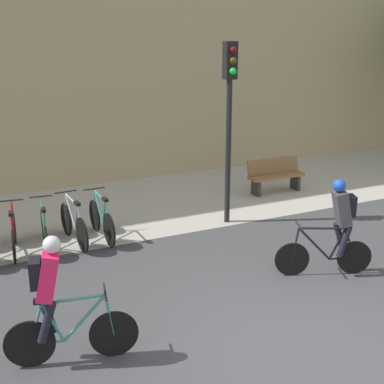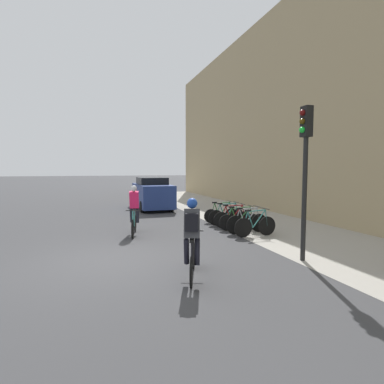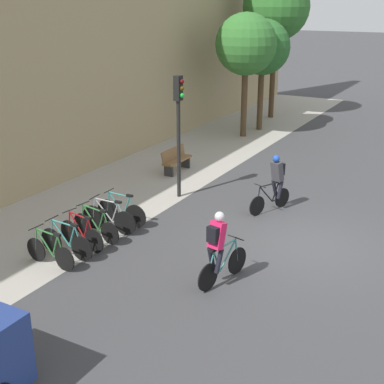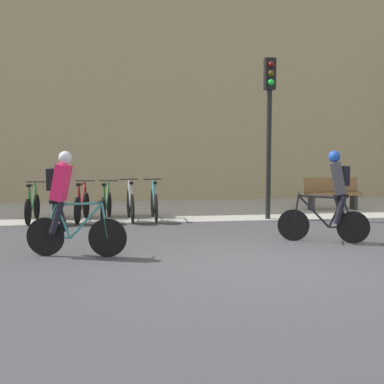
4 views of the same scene
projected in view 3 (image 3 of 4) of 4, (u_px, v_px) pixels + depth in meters
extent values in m
plane|color=#3D3D3F|center=(305.00, 245.00, 14.04)|extent=(200.00, 200.00, 0.00)
cube|color=#A39E93|center=(101.00, 200.00, 17.12)|extent=(44.00, 4.50, 0.01)
cube|color=tan|center=(24.00, 21.00, 16.44)|extent=(44.00, 0.60, 10.89)
cylinder|color=black|center=(237.00, 261.00, 12.48)|extent=(0.64, 0.18, 0.65)
cylinder|color=black|center=(208.00, 277.00, 11.74)|extent=(0.64, 0.18, 0.65)
cylinder|color=teal|center=(228.00, 255.00, 12.13)|extent=(0.58, 0.17, 0.62)
cylinder|color=teal|center=(217.00, 262.00, 11.86)|extent=(0.27, 0.10, 0.58)
cylinder|color=teal|center=(225.00, 245.00, 11.96)|extent=(0.78, 0.21, 0.07)
cylinder|color=teal|center=(214.00, 274.00, 11.89)|extent=(0.42, 0.12, 0.05)
cylinder|color=teal|center=(211.00, 265.00, 11.71)|extent=(0.22, 0.08, 0.56)
cylinder|color=teal|center=(236.00, 250.00, 12.36)|extent=(0.13, 0.06, 0.59)
cylinder|color=black|center=(236.00, 238.00, 12.21)|extent=(0.13, 0.46, 0.03)
cube|color=black|center=(214.00, 250.00, 11.67)|extent=(0.21, 0.12, 0.06)
cube|color=#EA1E56|center=(217.00, 235.00, 11.63)|extent=(0.38, 0.38, 0.63)
sphere|color=silver|center=(220.00, 217.00, 11.55)|extent=(0.26, 0.26, 0.22)
cylinder|color=black|center=(219.00, 261.00, 11.72)|extent=(0.29, 0.17, 0.56)
cylinder|color=black|center=(211.00, 258.00, 11.86)|extent=(0.26, 0.16, 0.56)
cube|color=black|center=(213.00, 235.00, 11.51)|extent=(0.19, 0.28, 0.36)
cylinder|color=black|center=(257.00, 206.00, 15.84)|extent=(0.58, 0.26, 0.61)
cylinder|color=black|center=(282.00, 198.00, 16.50)|extent=(0.58, 0.26, 0.61)
cylinder|color=black|center=(266.00, 194.00, 15.96)|extent=(0.58, 0.26, 0.62)
cylinder|color=black|center=(276.00, 192.00, 16.21)|extent=(0.28, 0.14, 0.58)
cylinder|color=black|center=(269.00, 185.00, 15.94)|extent=(0.78, 0.34, 0.07)
cylinder|color=black|center=(277.00, 200.00, 16.37)|extent=(0.43, 0.19, 0.05)
cylinder|color=black|center=(280.00, 190.00, 16.34)|extent=(0.23, 0.11, 0.56)
cylinder|color=black|center=(258.00, 197.00, 15.76)|extent=(0.13, 0.08, 0.59)
cylinder|color=black|center=(260.00, 186.00, 15.68)|extent=(0.19, 0.44, 0.03)
cube|color=black|center=(279.00, 181.00, 16.18)|extent=(0.22, 0.15, 0.06)
cube|color=#3D3D42|center=(277.00, 171.00, 16.01)|extent=(0.42, 0.42, 0.63)
sphere|color=#1E47AD|center=(276.00, 159.00, 15.82)|extent=(0.29, 0.29, 0.22)
cylinder|color=black|center=(275.00, 188.00, 16.31)|extent=(0.30, 0.20, 0.56)
cylinder|color=black|center=(280.00, 190.00, 16.15)|extent=(0.26, 0.19, 0.56)
cube|color=black|center=(280.00, 169.00, 16.07)|extent=(0.23, 0.29, 0.36)
cylinder|color=black|center=(36.00, 250.00, 13.08)|extent=(0.07, 0.61, 0.61)
cylinder|color=black|center=(65.00, 259.00, 12.60)|extent=(0.07, 0.61, 0.61)
cylinder|color=#2D6B33|center=(45.00, 242.00, 12.82)|extent=(0.07, 0.53, 0.62)
cylinder|color=#2D6B33|center=(55.00, 246.00, 12.65)|extent=(0.05, 0.25, 0.58)
cylinder|color=#2D6B33|center=(47.00, 232.00, 12.67)|extent=(0.08, 0.71, 0.07)
cylinder|color=#2D6B33|center=(59.00, 257.00, 12.70)|extent=(0.05, 0.38, 0.05)
cylinder|color=#2D6B33|center=(61.00, 248.00, 12.55)|extent=(0.04, 0.20, 0.56)
cylinder|color=#2D6B33|center=(36.00, 239.00, 12.96)|extent=(0.04, 0.11, 0.58)
cylinder|color=black|center=(36.00, 227.00, 12.83)|extent=(0.46, 0.05, 0.03)
cube|color=black|center=(57.00, 235.00, 12.48)|extent=(0.09, 0.20, 0.06)
cylinder|color=black|center=(51.00, 240.00, 13.53)|extent=(0.04, 0.65, 0.65)
cylinder|color=black|center=(82.00, 249.00, 13.08)|extent=(0.04, 0.65, 0.65)
cylinder|color=teal|center=(61.00, 233.00, 13.28)|extent=(0.04, 0.55, 0.62)
cylinder|color=teal|center=(72.00, 236.00, 13.12)|extent=(0.04, 0.26, 0.58)
cylinder|color=teal|center=(63.00, 223.00, 13.14)|extent=(0.04, 0.74, 0.07)
cylinder|color=teal|center=(76.00, 247.00, 13.17)|extent=(0.03, 0.40, 0.05)
cylinder|color=teal|center=(78.00, 238.00, 13.03)|extent=(0.03, 0.21, 0.56)
cylinder|color=teal|center=(52.00, 230.00, 13.42)|extent=(0.04, 0.12, 0.58)
cylinder|color=black|center=(52.00, 218.00, 13.29)|extent=(0.46, 0.03, 0.03)
cube|color=black|center=(74.00, 225.00, 12.96)|extent=(0.08, 0.20, 0.06)
cylinder|color=black|center=(69.00, 232.00, 14.06)|extent=(0.13, 0.64, 0.64)
cylinder|color=black|center=(94.00, 241.00, 13.51)|extent=(0.13, 0.64, 0.64)
cylinder|color=maroon|center=(77.00, 225.00, 13.77)|extent=(0.12, 0.53, 0.62)
cylinder|color=maroon|center=(86.00, 229.00, 13.58)|extent=(0.08, 0.25, 0.58)
cylinder|color=maroon|center=(79.00, 216.00, 13.62)|extent=(0.14, 0.71, 0.07)
cylinder|color=maroon|center=(89.00, 239.00, 13.62)|extent=(0.09, 0.39, 0.05)
cylinder|color=maroon|center=(91.00, 230.00, 13.46)|extent=(0.06, 0.21, 0.56)
cylinder|color=maroon|center=(69.00, 222.00, 13.94)|extent=(0.05, 0.12, 0.58)
cylinder|color=black|center=(69.00, 210.00, 13.80)|extent=(0.46, 0.09, 0.03)
cube|color=black|center=(88.00, 218.00, 13.41)|extent=(0.11, 0.21, 0.06)
cylinder|color=black|center=(82.00, 224.00, 14.54)|extent=(0.11, 0.62, 0.62)
cylinder|color=black|center=(110.00, 233.00, 13.98)|extent=(0.11, 0.62, 0.62)
cylinder|color=#2D6B33|center=(91.00, 217.00, 14.26)|extent=(0.11, 0.57, 0.62)
cylinder|color=#2D6B33|center=(101.00, 221.00, 14.05)|extent=(0.07, 0.27, 0.58)
cylinder|color=#2D6B33|center=(93.00, 209.00, 14.10)|extent=(0.13, 0.77, 0.07)
cylinder|color=#2D6B33|center=(104.00, 232.00, 14.09)|extent=(0.08, 0.42, 0.05)
cylinder|color=#2D6B33|center=(107.00, 223.00, 13.93)|extent=(0.06, 0.22, 0.56)
cylinder|color=#2D6B33|center=(83.00, 215.00, 14.42)|extent=(0.05, 0.12, 0.59)
cylinder|color=black|center=(83.00, 204.00, 14.29)|extent=(0.46, 0.08, 0.03)
cube|color=black|center=(104.00, 211.00, 13.88)|extent=(0.10, 0.21, 0.06)
cylinder|color=black|center=(94.00, 217.00, 14.93)|extent=(0.08, 0.69, 0.69)
cylinder|color=black|center=(125.00, 223.00, 14.52)|extent=(0.08, 0.69, 0.69)
cylinder|color=#99999E|center=(103.00, 210.00, 14.69)|extent=(0.08, 0.56, 0.62)
cylinder|color=#99999E|center=(115.00, 212.00, 14.55)|extent=(0.06, 0.27, 0.58)
cylinder|color=#99999E|center=(106.00, 201.00, 14.55)|extent=(0.09, 0.76, 0.07)
cylinder|color=#99999E|center=(119.00, 222.00, 14.60)|extent=(0.06, 0.41, 0.05)
cylinder|color=#99999E|center=(122.00, 213.00, 14.46)|extent=(0.05, 0.22, 0.56)
cylinder|color=#99999E|center=(94.00, 208.00, 14.81)|extent=(0.04, 0.12, 0.59)
cylinder|color=black|center=(95.00, 197.00, 14.69)|extent=(0.46, 0.06, 0.03)
cube|color=black|center=(118.00, 202.00, 14.39)|extent=(0.09, 0.21, 0.06)
cylinder|color=black|center=(108.00, 210.00, 15.41)|extent=(0.05, 0.68, 0.68)
cylinder|color=black|center=(136.00, 216.00, 14.99)|extent=(0.05, 0.68, 0.68)
cylinder|color=teal|center=(117.00, 203.00, 15.17)|extent=(0.05, 0.53, 0.62)
cylinder|color=teal|center=(127.00, 206.00, 15.02)|extent=(0.05, 0.25, 0.58)
cylinder|color=teal|center=(119.00, 194.00, 15.03)|extent=(0.06, 0.71, 0.07)
cylinder|color=teal|center=(130.00, 215.00, 15.08)|extent=(0.04, 0.38, 0.05)
cylinder|color=teal|center=(133.00, 207.00, 14.94)|extent=(0.04, 0.20, 0.56)
cylinder|color=teal|center=(108.00, 201.00, 15.29)|extent=(0.04, 0.11, 0.58)
cylinder|color=black|center=(109.00, 191.00, 15.16)|extent=(0.46, 0.04, 0.03)
cube|color=black|center=(130.00, 196.00, 14.87)|extent=(0.09, 0.20, 0.06)
cylinder|color=black|center=(179.00, 138.00, 16.83)|extent=(0.12, 0.12, 3.90)
cube|color=black|center=(178.00, 88.00, 16.30)|extent=(0.26, 0.20, 0.76)
sphere|color=#590C0C|center=(182.00, 82.00, 16.17)|extent=(0.15, 0.15, 0.15)
sphere|color=#4C380A|center=(182.00, 88.00, 16.24)|extent=(0.15, 0.15, 0.15)
sphere|color=green|center=(182.00, 95.00, 16.31)|extent=(0.15, 0.15, 0.15)
cube|color=brown|center=(177.00, 160.00, 19.83)|extent=(1.54, 0.40, 0.08)
cube|color=brown|center=(173.00, 153.00, 19.83)|extent=(1.54, 0.12, 0.40)
cube|color=#2D2D2D|center=(169.00, 170.00, 19.40)|extent=(0.08, 0.36, 0.45)
cube|color=#2D2D2D|center=(186.00, 162.00, 20.41)|extent=(0.08, 0.36, 0.45)
cylinder|color=#4C3823|center=(244.00, 101.00, 24.65)|extent=(0.28, 0.28, 3.31)
sphere|color=#33702D|center=(246.00, 44.00, 23.78)|extent=(2.76, 2.76, 2.76)
cylinder|color=#4C3823|center=(260.00, 98.00, 26.00)|extent=(0.28, 0.28, 3.11)
sphere|color=#286028|center=(263.00, 47.00, 25.19)|extent=(2.61, 2.61, 2.61)
cylinder|color=#4C3823|center=(273.00, 75.00, 28.46)|extent=(0.28, 0.28, 4.61)
sphere|color=#33702D|center=(276.00, 7.00, 27.29)|extent=(3.45, 3.45, 3.45)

